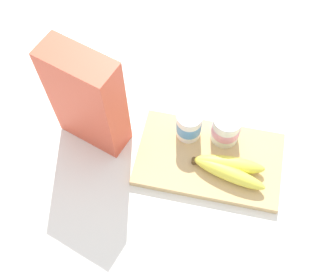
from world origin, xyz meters
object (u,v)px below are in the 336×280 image
yogurt_cup_front (189,125)px  yogurt_cup_back (226,128)px  cereal_box (87,100)px  banana_bunch (229,169)px  cutting_board (209,159)px

yogurt_cup_front → yogurt_cup_back: size_ratio=0.98×
cereal_box → yogurt_cup_front: size_ratio=3.54×
yogurt_cup_back → cereal_box: bearing=-172.4°
yogurt_cup_front → banana_bunch: (0.11, -0.09, -0.02)m
yogurt_cup_front → cereal_box: bearing=-171.7°
yogurt_cup_front → banana_bunch: size_ratio=0.45×
cutting_board → cereal_box: 0.33m
yogurt_cup_back → banana_bunch: bearing=-76.0°
yogurt_cup_back → banana_bunch: yogurt_cup_back is taller
cereal_box → banana_bunch: (0.35, -0.05, -0.11)m
cutting_board → banana_bunch: 0.07m
yogurt_cup_front → yogurt_cup_back: bearing=5.5°
cutting_board → banana_bunch: bearing=-30.3°
banana_bunch → cutting_board: bearing=149.7°
cereal_box → yogurt_cup_back: (0.33, 0.04, -0.09)m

